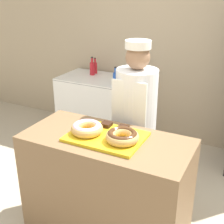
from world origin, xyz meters
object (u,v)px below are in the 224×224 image
object	(u,v)px
brownie_back_right	(123,128)
bottle_red	(92,68)
baker_person	(135,124)
bottle_red_b	(95,67)
donut_chocolate_glaze	(122,136)
serving_tray	(106,137)
chest_freezer	(98,106)
bottle_blue	(115,78)
donut_light_glaze	(87,128)
brownie_back_left	(106,124)

from	to	relation	value
brownie_back_right	bottle_red	bearing A→B (deg)	126.84
baker_person	bottle_red_b	xyz separation A→B (m)	(-1.21, 1.36, 0.09)
donut_chocolate_glaze	brownie_back_right	world-z (taller)	donut_chocolate_glaze
bottle_red	bottle_red_b	size ratio (longest dim) A/B	1.14
brownie_back_right	serving_tray	bearing A→B (deg)	-117.18
serving_tray	baker_person	xyz separation A→B (m)	(0.01, 0.56, -0.13)
chest_freezer	brownie_back_right	bearing A→B (deg)	-54.89
bottle_red	chest_freezer	bearing A→B (deg)	-32.43
baker_person	bottle_blue	world-z (taller)	baker_person
donut_light_glaze	bottle_blue	size ratio (longest dim) A/B	1.02
brownie_back_left	brownie_back_right	bearing A→B (deg)	0.00
baker_person	bottle_red	size ratio (longest dim) A/B	6.36
serving_tray	bottle_red_b	world-z (taller)	bottle_red_b
bottle_blue	brownie_back_left	bearing A→B (deg)	-66.58
bottle_red	serving_tray	bearing A→B (deg)	-57.00
bottle_red	donut_light_glaze	bearing A→B (deg)	-60.86
serving_tray	brownie_back_right	bearing A→B (deg)	62.82
donut_chocolate_glaze	bottle_red_b	world-z (taller)	bottle_red_b
donut_light_glaze	brownie_back_right	world-z (taller)	donut_light_glaze
donut_chocolate_glaze	bottle_red_b	size ratio (longest dim) A/B	1.11
baker_person	brownie_back_left	bearing A→B (deg)	-101.55
serving_tray	brownie_back_left	size ratio (longest dim) A/B	7.23
donut_chocolate_glaze	bottle_blue	distance (m)	1.77
brownie_back_right	chest_freezer	size ratio (longest dim) A/B	0.08
chest_freezer	bottle_red	world-z (taller)	bottle_red
donut_light_glaze	baker_person	distance (m)	0.64
donut_light_glaze	bottle_red_b	size ratio (longest dim) A/B	1.11
brownie_back_right	bottle_blue	distance (m)	1.57
serving_tray	bottle_blue	bearing A→B (deg)	113.79
donut_chocolate_glaze	brownie_back_right	distance (m)	0.19
chest_freezer	serving_tray	bearing A→B (deg)	-58.96
brownie_back_left	chest_freezer	bearing A→B (deg)	121.38
baker_person	bottle_blue	distance (m)	1.19
bottle_red_b	brownie_back_right	bearing A→B (deg)	-54.52
bottle_red_b	bottle_blue	xyz separation A→B (m)	(0.52, -0.40, 0.01)
baker_person	chest_freezer	size ratio (longest dim) A/B	1.54
serving_tray	brownie_back_left	distance (m)	0.17
serving_tray	baker_person	distance (m)	0.58
chest_freezer	bottle_red	distance (m)	0.55
brownie_back_left	bottle_blue	world-z (taller)	bottle_blue
brownie_back_left	chest_freezer	world-z (taller)	brownie_back_left
brownie_back_left	brownie_back_right	xyz separation A→B (m)	(0.15, 0.00, 0.00)
serving_tray	bottle_blue	distance (m)	1.67
donut_chocolate_glaze	bottle_red_b	xyz separation A→B (m)	(-1.35, 1.96, -0.09)
serving_tray	chest_freezer	size ratio (longest dim) A/B	0.54
baker_person	chest_freezer	xyz separation A→B (m)	(-1.06, 1.18, -0.42)
chest_freezer	bottle_red_b	size ratio (longest dim) A/B	4.71
serving_tray	bottle_red	world-z (taller)	bottle_red
chest_freezer	bottle_blue	size ratio (longest dim) A/B	4.33
donut_light_glaze	donut_chocolate_glaze	xyz separation A→B (m)	(0.30, 0.00, 0.00)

